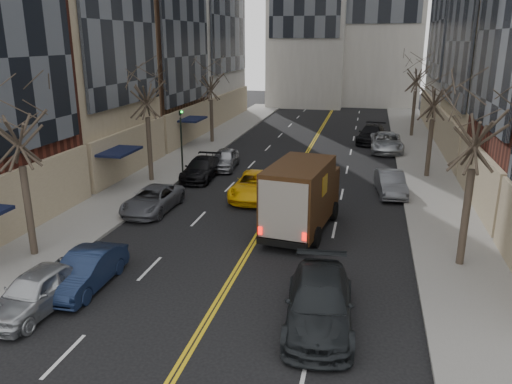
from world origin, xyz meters
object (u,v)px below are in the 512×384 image
ups_truck (302,196)px  taxi (255,185)px  observer_sedan (319,303)px  pedestrian (309,197)px

ups_truck → taxi: ups_truck is taller
ups_truck → observer_sedan: (1.72, -8.12, -0.97)m
observer_sedan → ups_truck: bearing=97.4°
taxi → pedestrian: 3.74m
ups_truck → taxi: (-3.35, 4.74, -1.02)m
observer_sedan → taxi: bearing=107.0°
ups_truck → taxi: 5.90m
ups_truck → pedestrian: (-0.02, 3.05, -0.98)m
observer_sedan → taxi: 13.83m
taxi → pedestrian: bearing=-27.3°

